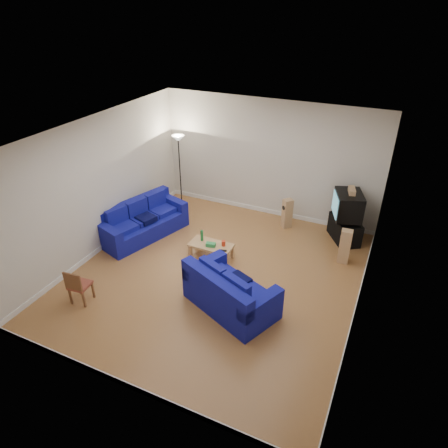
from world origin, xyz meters
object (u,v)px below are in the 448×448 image
at_px(sofa_three_seat, 141,223).
at_px(television, 348,205).
at_px(sofa_loveseat, 229,294).
at_px(tv_stand, 345,229).
at_px(coffee_table, 211,246).

xyz_separation_m(sofa_three_seat, television, (4.78, 1.90, 0.66)).
height_order(sofa_loveseat, television, television).
distance_m(sofa_loveseat, tv_stand, 3.91).
bearing_deg(television, tv_stand, 124.72).
bearing_deg(tv_stand, sofa_loveseat, -56.74).
bearing_deg(television, sofa_loveseat, -43.50).
bearing_deg(sofa_three_seat, television, 129.17).
height_order(tv_stand, television, television).
bearing_deg(sofa_three_seat, tv_stand, 129.39).
height_order(sofa_three_seat, tv_stand, sofa_three_seat).
relative_size(tv_stand, television, 0.97).
relative_size(coffee_table, television, 1.04).
height_order(sofa_loveseat, tv_stand, sofa_loveseat).
height_order(sofa_loveseat, coffee_table, sofa_loveseat).
distance_m(sofa_loveseat, coffee_table, 1.81).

